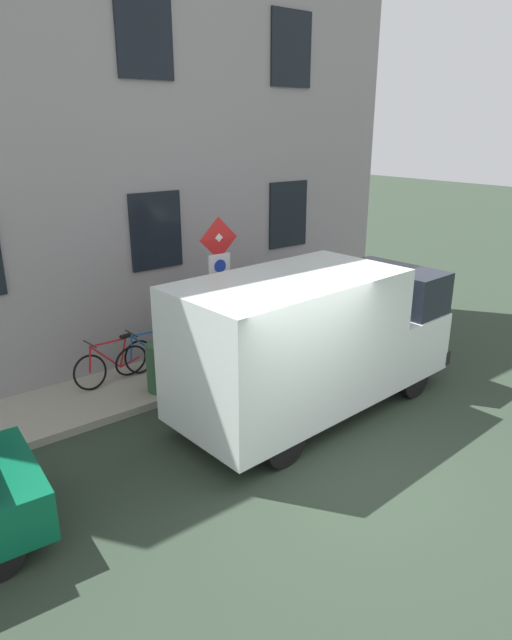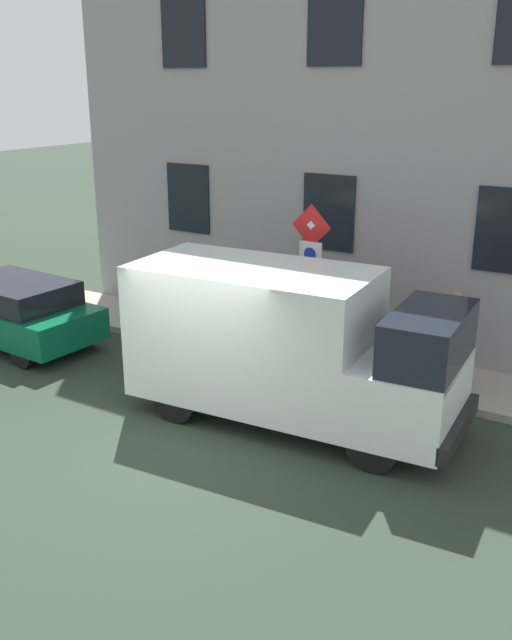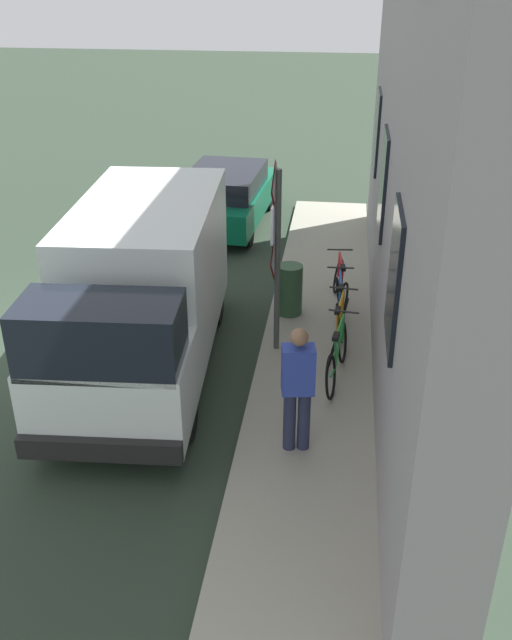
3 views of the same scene
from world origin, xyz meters
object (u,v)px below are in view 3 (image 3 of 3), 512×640
(bicycle_blue, at_px, (339,306))
(sign_post_stacked, at_px, (275,237))
(delivery_van, at_px, (142,289))
(pedestrian, at_px, (298,386))
(bicycle_green, at_px, (337,356))
(parked_hatchback, at_px, (226,195))
(bicycle_orange, at_px, (338,329))
(bicycle_red, at_px, (340,286))
(litter_bin, at_px, (290,290))

(bicycle_blue, bearing_deg, sign_post_stacked, 128.98)
(delivery_van, height_order, bicycle_blue, delivery_van)
(sign_post_stacked, height_order, pedestrian, sign_post_stacked)
(bicycle_green, bearing_deg, parked_hatchback, 30.21)
(parked_hatchback, distance_m, bicycle_blue, 5.84)
(delivery_van, height_order, bicycle_orange, delivery_van)
(delivery_van, xyz_separation_m, parked_hatchback, (0.15, 6.61, -0.60))
(bicycle_blue, height_order, bicycle_red, same)
(bicycle_orange, bearing_deg, delivery_van, 108.75)
(bicycle_orange, distance_m, litter_bin, 1.50)
(bicycle_orange, distance_m, bicycle_blue, 0.83)
(litter_bin, bearing_deg, delivery_van, -137.74)
(sign_post_stacked, xyz_separation_m, litter_bin, (0.15, 1.27, -1.43))
(delivery_van, xyz_separation_m, pedestrian, (2.47, -1.94, -0.26))
(pedestrian, height_order, litter_bin, pedestrian)
(bicycle_orange, distance_m, pedestrian, 2.69)
(bicycle_green, height_order, litter_bin, litter_bin)
(sign_post_stacked, xyz_separation_m, parked_hatchback, (-1.76, 6.01, -1.29))
(delivery_van, relative_size, bicycle_green, 3.18)
(parked_hatchback, xyz_separation_m, bicycle_blue, (2.78, -5.13, -0.22))
(bicycle_red, bearing_deg, bicycle_orange, 174.45)
(bicycle_red, relative_size, pedestrian, 1.00)
(bicycle_green, bearing_deg, delivery_van, 94.41)
(parked_hatchback, bearing_deg, bicycle_blue, -148.01)
(parked_hatchback, bearing_deg, delivery_van, -177.76)
(delivery_van, xyz_separation_m, bicycle_orange, (2.93, 0.65, -0.82))
(parked_hatchback, relative_size, bicycle_blue, 2.39)
(bicycle_blue, bearing_deg, delivery_van, 114.93)
(sign_post_stacked, height_order, bicycle_orange, sign_post_stacked)
(parked_hatchback, relative_size, litter_bin, 4.56)
(bicycle_blue, height_order, pedestrian, pedestrian)
(parked_hatchback, bearing_deg, bicycle_red, -143.57)
(delivery_van, relative_size, parked_hatchback, 1.33)
(sign_post_stacked, relative_size, delivery_van, 0.54)
(parked_hatchback, bearing_deg, sign_post_stacked, -160.16)
(bicycle_orange, bearing_deg, pedestrian, 176.07)
(parked_hatchback, distance_m, bicycle_orange, 6.58)
(bicycle_red, bearing_deg, parked_hatchback, 27.28)
(delivery_van, bearing_deg, bicycle_green, 82.88)
(delivery_van, bearing_deg, bicycle_blue, 113.29)
(parked_hatchback, bearing_deg, bicycle_green, -154.20)
(bicycle_green, distance_m, bicycle_blue, 1.67)
(bicycle_orange, bearing_deg, bicycle_red, 6.28)
(bicycle_green, xyz_separation_m, litter_bin, (-0.87, 2.05, 0.08))
(bicycle_green, bearing_deg, pedestrian, 173.16)
(pedestrian, bearing_deg, parked_hatchback, 6.12)
(bicycle_blue, bearing_deg, parked_hatchback, 26.51)
(pedestrian, bearing_deg, sign_post_stacked, 3.39)
(bicycle_green, height_order, pedestrian, pedestrian)
(sign_post_stacked, xyz_separation_m, delivery_van, (-1.91, -0.60, -0.69))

